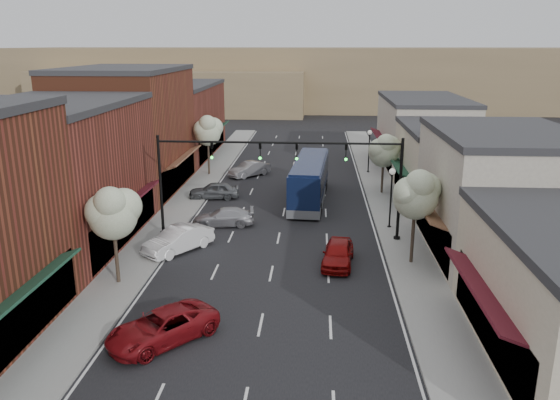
% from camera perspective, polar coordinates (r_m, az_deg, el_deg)
% --- Properties ---
extents(ground, '(160.00, 160.00, 0.00)m').
position_cam_1_polar(ground, '(30.03, -1.25, -9.22)').
color(ground, black).
rests_on(ground, ground).
extents(sidewalk_left, '(2.80, 73.00, 0.15)m').
position_cam_1_polar(sidewalk_left, '(48.54, -9.21, 0.60)').
color(sidewalk_left, gray).
rests_on(sidewalk_left, ground).
extents(sidewalk_right, '(2.80, 73.00, 0.15)m').
position_cam_1_polar(sidewalk_right, '(47.67, 10.88, 0.24)').
color(sidewalk_right, gray).
rests_on(sidewalk_right, ground).
extents(curb_left, '(0.25, 73.00, 0.17)m').
position_cam_1_polar(curb_left, '(48.24, -7.59, 0.58)').
color(curb_left, gray).
rests_on(curb_left, ground).
extents(curb_right, '(0.25, 73.00, 0.17)m').
position_cam_1_polar(curb_right, '(47.51, 9.20, 0.27)').
color(curb_right, gray).
rests_on(curb_right, ground).
extents(bldg_left_midnear, '(10.14, 14.10, 9.40)m').
position_cam_1_polar(bldg_left_midnear, '(37.93, -22.39, 2.39)').
color(bldg_left_midnear, brown).
rests_on(bldg_left_midnear, ground).
extents(bldg_left_midfar, '(10.14, 14.10, 10.90)m').
position_cam_1_polar(bldg_left_midfar, '(50.49, -15.62, 7.00)').
color(bldg_left_midfar, brown).
rests_on(bldg_left_midfar, ground).
extents(bldg_left_far, '(10.14, 18.10, 8.40)m').
position_cam_1_polar(bldg_left_far, '(65.80, -10.96, 8.18)').
color(bldg_left_far, brown).
rests_on(bldg_left_far, ground).
extents(bldg_right_midnear, '(9.14, 12.10, 7.90)m').
position_cam_1_polar(bldg_right_midnear, '(36.02, 21.92, 0.54)').
color(bldg_right_midnear, beige).
rests_on(bldg_right_midnear, ground).
extents(bldg_right_midfar, '(9.14, 12.10, 6.40)m').
position_cam_1_polar(bldg_right_midfar, '(47.42, 17.52, 3.54)').
color(bldg_right_midfar, beige).
rests_on(bldg_right_midfar, ground).
extents(bldg_right_far, '(9.14, 16.10, 7.40)m').
position_cam_1_polar(bldg_right_far, '(60.80, 14.60, 6.85)').
color(bldg_right_far, beige).
rests_on(bldg_right_far, ground).
extents(hill_far, '(120.00, 30.00, 12.00)m').
position_cam_1_polar(hill_far, '(117.28, 2.75, 12.67)').
color(hill_far, '#7A6647').
rests_on(hill_far, ground).
extents(hill_near, '(50.00, 20.00, 8.00)m').
position_cam_1_polar(hill_near, '(108.95, -10.93, 11.10)').
color(hill_near, '#7A6647').
rests_on(hill_near, ground).
extents(signal_mast_right, '(8.22, 0.46, 7.00)m').
position_cam_1_polar(signal_mast_right, '(36.13, 8.78, 2.74)').
color(signal_mast_right, black).
rests_on(signal_mast_right, ground).
extents(signal_mast_left, '(8.22, 0.46, 7.00)m').
position_cam_1_polar(signal_mast_left, '(36.90, -8.91, 3.01)').
color(signal_mast_left, black).
rests_on(signal_mast_left, ground).
extents(tree_right_near, '(2.85, 2.65, 5.95)m').
position_cam_1_polar(tree_right_near, '(32.63, 14.10, 0.70)').
color(tree_right_near, '#47382B').
rests_on(tree_right_near, ground).
extents(tree_right_far, '(2.85, 2.65, 5.43)m').
position_cam_1_polar(tree_right_far, '(48.17, 10.86, 5.19)').
color(tree_right_far, '#47382B').
rests_on(tree_right_far, ground).
extents(tree_left_near, '(2.85, 2.65, 5.69)m').
position_cam_1_polar(tree_left_near, '(30.30, -17.06, -1.16)').
color(tree_left_near, '#47382B').
rests_on(tree_left_near, ground).
extents(tree_left_far, '(2.85, 2.65, 6.13)m').
position_cam_1_polar(tree_left_far, '(54.69, -7.53, 7.26)').
color(tree_left_far, '#47382B').
rests_on(tree_left_far, ground).
extents(lamp_post_near, '(0.44, 0.44, 4.44)m').
position_cam_1_polar(lamp_post_near, '(39.17, 11.56, 1.20)').
color(lamp_post_near, black).
rests_on(lamp_post_near, ground).
extents(lamp_post_far, '(0.44, 0.44, 4.44)m').
position_cam_1_polar(lamp_post_far, '(56.17, 9.31, 5.76)').
color(lamp_post_far, black).
rests_on(lamp_post_far, ground).
extents(coach_bus, '(3.28, 11.66, 3.52)m').
position_cam_1_polar(coach_bus, '(45.76, 3.12, 2.13)').
color(coach_bus, '#0E1839').
rests_on(coach_bus, ground).
extents(red_hatchback, '(2.23, 4.49, 1.47)m').
position_cam_1_polar(red_hatchback, '(32.96, 6.08, -5.55)').
color(red_hatchback, maroon).
rests_on(red_hatchback, ground).
extents(parked_car_a, '(5.18, 5.34, 1.42)m').
position_cam_1_polar(parked_car_a, '(25.38, -12.20, -12.83)').
color(parked_car_a, maroon).
rests_on(parked_car_a, ground).
extents(parked_car_b, '(4.18, 4.90, 1.59)m').
position_cam_1_polar(parked_car_b, '(35.40, -10.58, -4.09)').
color(parked_car_b, white).
rests_on(parked_car_b, ground).
extents(parked_car_c, '(4.65, 2.34, 1.30)m').
position_cam_1_polar(parked_car_c, '(39.97, -5.93, -1.78)').
color(parked_car_c, '#A9A8AE').
rests_on(parked_car_c, ground).
extents(parked_car_d, '(4.41, 2.22, 1.44)m').
position_cam_1_polar(parked_car_d, '(46.97, -6.90, 0.99)').
color(parked_car_d, '#565A5E').
rests_on(parked_car_d, ground).
extents(parked_car_e, '(4.15, 4.34, 1.47)m').
position_cam_1_polar(parked_car_e, '(54.68, -3.23, 3.24)').
color(parked_car_e, gray).
rests_on(parked_car_e, ground).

